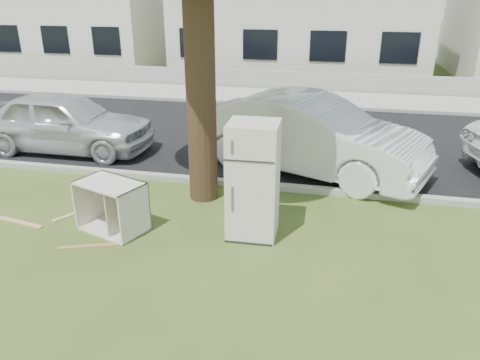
% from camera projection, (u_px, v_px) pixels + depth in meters
% --- Properties ---
extents(ground, '(120.00, 120.00, 0.00)m').
position_uv_depth(ground, '(197.00, 245.00, 7.37)').
color(ground, '#384D1B').
extents(road, '(120.00, 7.00, 0.01)m').
position_uv_depth(road, '(261.00, 136.00, 12.79)').
color(road, black).
rests_on(road, ground).
extents(kerb_near, '(120.00, 0.18, 0.12)m').
position_uv_depth(kerb_near, '(232.00, 186.00, 9.58)').
color(kerb_near, gray).
rests_on(kerb_near, ground).
extents(kerb_far, '(120.00, 0.18, 0.12)m').
position_uv_depth(kerb_far, '(279.00, 106.00, 16.00)').
color(kerb_far, gray).
rests_on(kerb_far, ground).
extents(sidewalk, '(120.00, 2.80, 0.01)m').
position_uv_depth(sidewalk, '(284.00, 97.00, 17.31)').
color(sidewalk, gray).
rests_on(sidewalk, ground).
extents(low_wall, '(120.00, 0.15, 0.70)m').
position_uv_depth(low_wall, '(290.00, 80.00, 18.62)').
color(low_wall, gray).
rests_on(low_wall, ground).
extents(fridge, '(0.80, 0.74, 1.89)m').
position_uv_depth(fridge, '(253.00, 181.00, 7.36)').
color(fridge, silver).
rests_on(fridge, ground).
extents(cabinet, '(1.25, 1.01, 0.85)m').
position_uv_depth(cabinet, '(112.00, 206.00, 7.70)').
color(cabinet, beige).
rests_on(cabinet, ground).
extents(plank_a, '(0.96, 0.42, 0.02)m').
position_uv_depth(plank_a, '(91.00, 246.00, 7.33)').
color(plank_a, olive).
rests_on(plank_a, ground).
extents(plank_b, '(0.95, 0.27, 0.02)m').
position_uv_depth(plank_b, '(20.00, 222.00, 8.06)').
color(plank_b, tan).
rests_on(plank_b, ground).
extents(plank_c, '(0.51, 0.76, 0.02)m').
position_uv_depth(plank_c, '(75.00, 213.00, 8.38)').
color(plank_c, tan).
rests_on(plank_c, ground).
extents(car_center, '(5.33, 3.48, 1.66)m').
position_uv_depth(car_center, '(309.00, 135.00, 10.05)').
color(car_center, silver).
rests_on(car_center, ground).
extents(car_left, '(4.30, 1.74, 1.46)m').
position_uv_depth(car_left, '(65.00, 122.00, 11.40)').
color(car_left, '#B2B5BA').
rests_on(car_left, ground).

